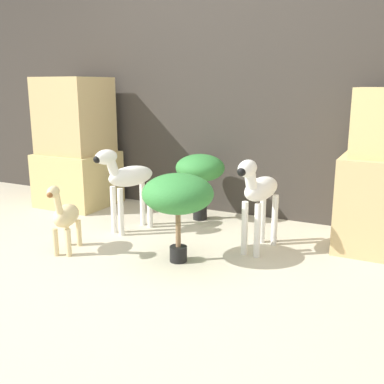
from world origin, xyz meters
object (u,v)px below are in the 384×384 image
zebra_left (127,179)px  giraffe_figurine (65,216)px  potted_palm_back (200,170)px  potted_palm_front (178,195)px  zebra_right (259,192)px

zebra_left → giraffe_figurine: 0.60m
potted_palm_back → giraffe_figurine: bearing=-113.8°
zebra_left → potted_palm_front: 0.75m
zebra_left → potted_palm_front: bearing=-30.0°
zebra_right → giraffe_figurine: zebra_right is taller
zebra_left → potted_palm_front: size_ratio=1.14×
zebra_left → potted_palm_front: zebra_left is taller
giraffe_figurine → potted_palm_front: (0.77, 0.19, 0.19)m
zebra_right → giraffe_figurine: (-1.17, -0.60, -0.16)m
potted_palm_front → potted_palm_back: size_ratio=1.04×
potted_palm_front → giraffe_figurine: bearing=-166.1°
giraffe_figurine → potted_palm_front: 0.82m
giraffe_figurine → potted_palm_back: (0.49, 1.11, 0.17)m
zebra_left → potted_palm_back: size_ratio=1.18×
zebra_right → zebra_left: same height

